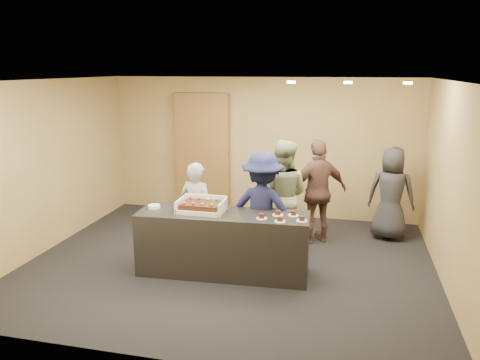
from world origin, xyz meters
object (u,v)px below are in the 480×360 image
(storage_cabinet, at_px, (203,154))
(person_sage_man, at_px, (282,196))
(person_brown_extra, at_px, (318,192))
(plate_stack, at_px, (154,206))
(sheet_cake, at_px, (201,205))
(serving_counter, at_px, (223,243))
(person_dark_suit, at_px, (391,193))
(person_navy_man, at_px, (263,209))
(person_server_grey, at_px, (197,211))
(cake_box, at_px, (202,208))

(storage_cabinet, relative_size, person_sage_man, 1.34)
(storage_cabinet, xyz_separation_m, person_brown_extra, (2.39, -1.20, -0.33))
(plate_stack, bearing_deg, sheet_cake, -1.02)
(serving_counter, height_order, person_dark_suit, person_dark_suit)
(person_navy_man, relative_size, person_brown_extra, 0.98)
(serving_counter, relative_size, person_dark_suit, 1.50)
(person_server_grey, distance_m, person_navy_man, 1.02)
(storage_cabinet, relative_size, sheet_cake, 4.37)
(person_sage_man, bearing_deg, sheet_cake, 53.08)
(sheet_cake, height_order, person_dark_suit, person_dark_suit)
(serving_counter, height_order, cake_box, cake_box)
(person_brown_extra, bearing_deg, person_server_grey, 2.06)
(person_brown_extra, bearing_deg, person_sage_man, 8.66)
(sheet_cake, relative_size, person_server_grey, 0.36)
(sheet_cake, xyz_separation_m, person_server_grey, (-0.22, 0.45, -0.24))
(cake_box, xyz_separation_m, person_sage_man, (0.98, 1.11, -0.05))
(storage_cabinet, height_order, person_server_grey, storage_cabinet)
(storage_cabinet, bearing_deg, plate_stack, -86.86)
(cake_box, xyz_separation_m, person_brown_extra, (1.52, 1.56, -0.07))
(cake_box, distance_m, plate_stack, 0.72)
(person_brown_extra, relative_size, person_dark_suit, 1.09)
(serving_counter, relative_size, person_server_grey, 1.59)
(plate_stack, height_order, person_server_grey, person_server_grey)
(plate_stack, bearing_deg, serving_counter, -0.71)
(serving_counter, bearing_deg, cake_box, 172.51)
(storage_cabinet, distance_m, plate_stack, 2.79)
(plate_stack, bearing_deg, person_dark_suit, 30.35)
(cake_box, height_order, person_sage_man, person_sage_man)
(sheet_cake, xyz_separation_m, person_brown_extra, (1.52, 1.58, -0.13))
(sheet_cake, bearing_deg, person_sage_man, 49.25)
(serving_counter, distance_m, sheet_cake, 0.63)
(sheet_cake, bearing_deg, serving_counter, 0.00)
(plate_stack, distance_m, person_navy_man, 1.58)
(cake_box, relative_size, person_server_grey, 0.43)
(cake_box, relative_size, plate_stack, 3.68)
(person_sage_man, distance_m, person_navy_man, 0.71)
(serving_counter, relative_size, person_brown_extra, 1.38)
(person_server_grey, xyz_separation_m, person_sage_man, (1.20, 0.68, 0.14))
(person_server_grey, distance_m, person_sage_man, 1.39)
(person_navy_man, bearing_deg, serving_counter, 47.41)
(person_sage_man, height_order, person_navy_man, person_sage_man)
(storage_cabinet, relative_size, cake_box, 3.72)
(person_server_grey, bearing_deg, person_navy_man, -167.39)
(storage_cabinet, distance_m, person_dark_suit, 3.69)
(storage_cabinet, distance_m, cake_box, 2.91)
(storage_cabinet, xyz_separation_m, cake_box, (0.87, -2.76, -0.25))
(cake_box, relative_size, person_brown_extra, 0.37)
(storage_cabinet, distance_m, person_sage_man, 2.50)
(person_sage_man, height_order, person_brown_extra, person_sage_man)
(sheet_cake, bearing_deg, person_navy_man, 29.62)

